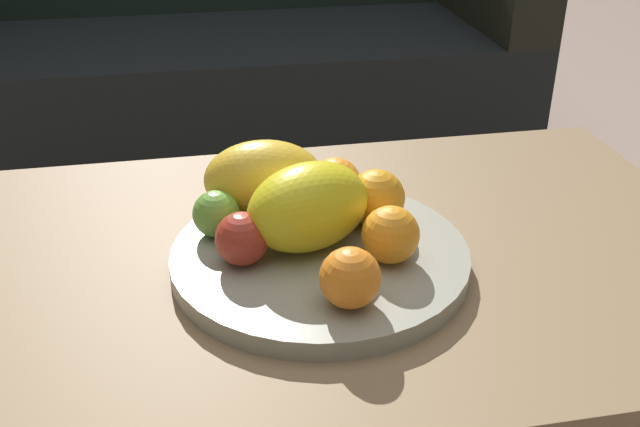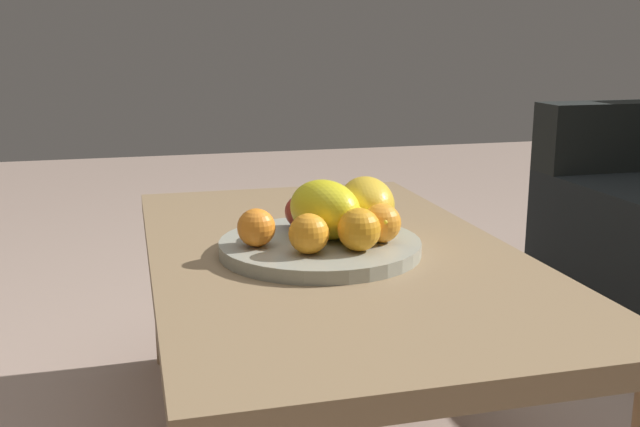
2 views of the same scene
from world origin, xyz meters
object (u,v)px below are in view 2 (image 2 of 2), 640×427
at_px(orange_right, 256,228).
at_px(apple_front, 301,211).
at_px(banana_bunch, 364,220).
at_px(orange_back, 359,230).
at_px(orange_left, 382,223).
at_px(melon_large_front, 325,209).
at_px(orange_front, 309,234).
at_px(fruit_bowl, 320,247).
at_px(melon_smaller_beside, 367,203).
at_px(coffee_table, 331,271).
at_px(apple_left, 333,208).

height_order(orange_right, apple_front, orange_right).
bearing_deg(banana_bunch, apple_front, -131.42).
relative_size(orange_back, apple_front, 1.16).
distance_m(orange_left, orange_right, 0.23).
bearing_deg(melon_large_front, orange_front, -30.20).
bearing_deg(orange_back, fruit_bowl, -149.53).
xyz_separation_m(melon_large_front, banana_bunch, (0.00, 0.07, -0.02)).
height_order(melon_smaller_beside, apple_front, melon_smaller_beside).
bearing_deg(orange_right, melon_smaller_beside, 106.39).
height_order(orange_right, banana_bunch, orange_right).
bearing_deg(melon_large_front, coffee_table, 134.96).
distance_m(melon_large_front, orange_left, 0.11).
relative_size(melon_smaller_beside, orange_front, 2.24).
xyz_separation_m(orange_left, orange_right, (-0.03, -0.22, -0.00)).
xyz_separation_m(melon_smaller_beside, banana_bunch, (0.05, -0.02, -0.02)).
relative_size(melon_smaller_beside, apple_front, 2.42).
relative_size(coffee_table, apple_front, 17.90).
bearing_deg(melon_smaller_beside, melon_large_front, -65.25).
bearing_deg(fruit_bowl, orange_back, 30.47).
bearing_deg(apple_front, coffee_table, 32.14).
bearing_deg(orange_right, orange_left, 82.48).
relative_size(orange_right, banana_bunch, 0.39).
bearing_deg(apple_left, fruit_bowl, -25.75).
distance_m(coffee_table, melon_large_front, 0.13).
xyz_separation_m(fruit_bowl, orange_back, (0.08, 0.05, 0.05)).
relative_size(melon_large_front, melon_smaller_beside, 1.02).
bearing_deg(orange_left, melon_smaller_beside, 178.30).
bearing_deg(fruit_bowl, orange_left, 68.90).
bearing_deg(orange_back, melon_large_front, -158.94).
height_order(melon_large_front, banana_bunch, melon_large_front).
xyz_separation_m(orange_left, banana_bunch, (-0.05, -0.02, -0.00)).
distance_m(melon_large_front, orange_right, 0.13).
relative_size(coffee_table, fruit_bowl, 3.14).
relative_size(melon_large_front, apple_front, 2.46).
bearing_deg(orange_front, fruit_bowl, 152.75).
distance_m(orange_left, apple_front, 0.18).
height_order(fruit_bowl, melon_smaller_beside, melon_smaller_beside).
xyz_separation_m(melon_large_front, orange_back, (0.09, 0.04, -0.02)).
bearing_deg(coffee_table, fruit_bowl, -45.21).
distance_m(orange_back, apple_left, 0.21).
bearing_deg(banana_bunch, melon_smaller_beside, 156.80).
bearing_deg(apple_left, orange_right, -53.25).
distance_m(orange_left, banana_bunch, 0.05).
bearing_deg(apple_front, fruit_bowl, 7.34).
bearing_deg(banana_bunch, orange_back, -22.81).
bearing_deg(melon_smaller_beside, orange_front, -47.81).
bearing_deg(melon_smaller_beside, orange_right, -73.61).
height_order(coffee_table, apple_left, apple_left).
bearing_deg(banana_bunch, orange_left, 19.60).
distance_m(fruit_bowl, melon_large_front, 0.07).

